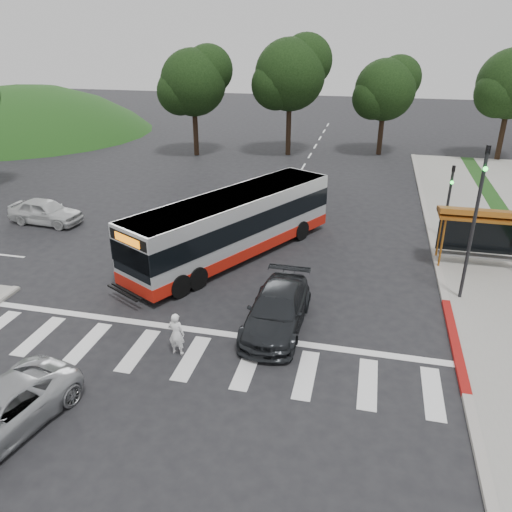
% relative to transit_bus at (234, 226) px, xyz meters
% --- Properties ---
extents(ground, '(140.00, 140.00, 0.00)m').
position_rel_transit_bus_xyz_m(ground, '(0.84, -3.63, -1.57)').
color(ground, black).
rests_on(ground, ground).
extents(sidewalk_east, '(4.00, 40.00, 0.12)m').
position_rel_transit_bus_xyz_m(sidewalk_east, '(11.84, 4.37, -1.51)').
color(sidewalk_east, gray).
rests_on(sidewalk_east, ground).
extents(curb_east, '(0.30, 40.00, 0.15)m').
position_rel_transit_bus_xyz_m(curb_east, '(9.84, 4.37, -1.49)').
color(curb_east, '#9E9991').
rests_on(curb_east, ground).
extents(curb_east_red, '(0.32, 6.00, 0.15)m').
position_rel_transit_bus_xyz_m(curb_east_red, '(9.84, -5.63, -1.49)').
color(curb_east_red, maroon).
rests_on(curb_east_red, ground).
extents(hillside_nw, '(44.00, 44.00, 10.00)m').
position_rel_transit_bus_xyz_m(hillside_nw, '(-31.16, 26.37, -1.57)').
color(hillside_nw, '#1A4315').
rests_on(hillside_nw, ground).
extents(crosswalk_ladder, '(18.00, 2.60, 0.01)m').
position_rel_transit_bus_xyz_m(crosswalk_ladder, '(0.84, -8.63, -1.56)').
color(crosswalk_ladder, silver).
rests_on(crosswalk_ladder, ground).
extents(bus_shelter, '(4.20, 1.60, 2.86)m').
position_rel_transit_bus_xyz_m(bus_shelter, '(11.64, 1.48, 0.79)').
color(bus_shelter, '#A35C1B').
rests_on(bus_shelter, sidewalk_east).
extents(traffic_signal_ne_tall, '(0.18, 0.37, 6.50)m').
position_rel_transit_bus_xyz_m(traffic_signal_ne_tall, '(10.44, -2.13, 2.31)').
color(traffic_signal_ne_tall, black).
rests_on(traffic_signal_ne_tall, ground).
extents(traffic_signal_ne_short, '(0.18, 0.37, 4.00)m').
position_rel_transit_bus_xyz_m(traffic_signal_ne_short, '(10.44, 4.86, 0.91)').
color(traffic_signal_ne_short, black).
rests_on(traffic_signal_ne_short, ground).
extents(tree_north_a, '(6.60, 6.15, 10.17)m').
position_rel_transit_bus_xyz_m(tree_north_a, '(-1.08, 22.44, 5.36)').
color(tree_north_a, black).
rests_on(tree_north_a, ground).
extents(tree_north_b, '(5.72, 5.33, 8.43)m').
position_rel_transit_bus_xyz_m(tree_north_b, '(6.91, 24.43, 4.10)').
color(tree_north_b, black).
rests_on(tree_north_b, ground).
extents(tree_north_c, '(6.16, 5.74, 9.30)m').
position_rel_transit_bus_xyz_m(tree_north_c, '(-9.08, 20.44, 4.73)').
color(tree_north_c, black).
rests_on(tree_north_c, ground).
extents(transit_bus, '(8.08, 11.91, 3.13)m').
position_rel_transit_bus_xyz_m(transit_bus, '(0.00, 0.00, 0.00)').
color(transit_bus, silver).
rests_on(transit_bus, ground).
extents(pedestrian, '(0.60, 0.41, 1.61)m').
position_rel_transit_bus_xyz_m(pedestrian, '(0.28, -8.47, -0.76)').
color(pedestrian, white).
rests_on(pedestrian, ground).
extents(dark_sedan, '(2.17, 5.14, 1.48)m').
position_rel_transit_bus_xyz_m(dark_sedan, '(3.34, -5.99, -0.82)').
color(dark_sedan, black).
rests_on(dark_sedan, ground).
extents(west_car_white, '(4.43, 2.05, 1.47)m').
position_rel_transit_bus_xyz_m(west_car_white, '(-11.89, 1.87, -0.83)').
color(west_car_white, silver).
rests_on(west_car_white, ground).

